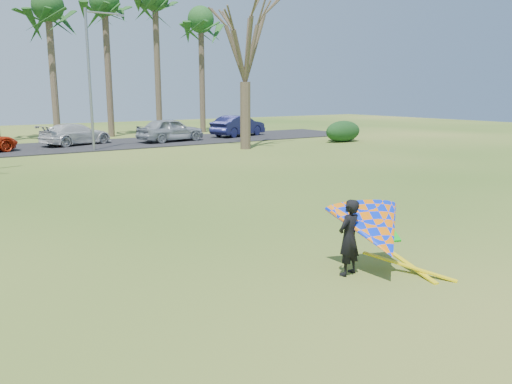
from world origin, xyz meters
TOP-DOWN VIEW (x-y plane):
  - ground at (0.00, 0.00)m, footprint 100.00×100.00m
  - parking_strip at (0.00, 25.00)m, footprint 46.00×7.00m
  - palm_6 at (2.00, 31.00)m, footprint 4.84×4.84m
  - palm_7 at (6.00, 31.00)m, footprint 4.84×4.84m
  - palm_9 at (14.00, 31.00)m, footprint 4.84×4.84m
  - bare_tree_right at (10.00, 18.00)m, footprint 6.27×6.27m
  - streetlight at (2.16, 22.00)m, footprint 2.28×0.18m
  - hedge_near at (17.93, 17.84)m, footprint 2.92×1.32m
  - hedge_far at (18.66, 18.77)m, footprint 2.47×1.16m
  - car_3 at (1.96, 25.68)m, footprint 5.04×3.43m
  - car_4 at (7.95, 24.34)m, footprint 4.92×2.61m
  - car_5 at (14.04, 25.30)m, footprint 5.07×3.10m
  - kite_flyer at (0.48, -1.26)m, footprint 2.13×2.39m

SIDE VIEW (x-z plane):
  - ground at x=0.00m, z-range 0.00..0.00m
  - parking_strip at x=0.00m, z-range 0.00..0.06m
  - hedge_far at x=18.66m, z-range 0.00..1.37m
  - hedge_near at x=17.93m, z-range 0.00..1.46m
  - car_3 at x=1.96m, z-range 0.06..1.42m
  - kite_flyer at x=0.48m, z-range -0.17..1.85m
  - car_5 at x=14.04m, z-range 0.06..1.64m
  - car_4 at x=7.95m, z-range 0.06..1.65m
  - streetlight at x=2.16m, z-range 0.46..8.46m
  - bare_tree_right at x=10.00m, z-range 1.96..11.17m
  - palm_6 at x=2.00m, z-range 3.75..14.59m
  - palm_9 at x=14.00m, z-range 3.75..14.59m
  - palm_7 at x=6.00m, z-range 4.08..15.62m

